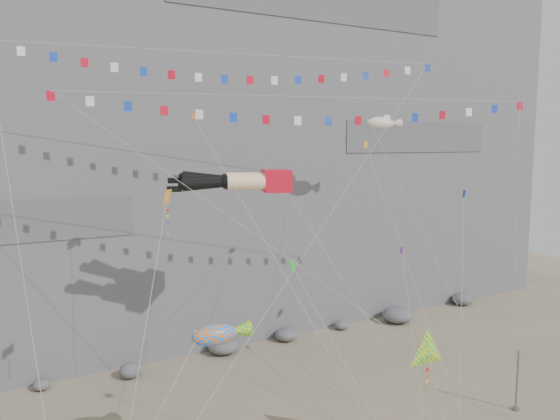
# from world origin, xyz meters

# --- Properties ---
(cliff) EXTENTS (80.00, 28.00, 50.00)m
(cliff) POSITION_xyz_m (0.00, 32.00, 25.00)
(cliff) COLOR slate
(cliff) RESTS_ON ground
(talus_boulders) EXTENTS (60.00, 3.00, 1.20)m
(talus_boulders) POSITION_xyz_m (0.00, 17.00, 0.60)
(talus_boulders) COLOR slate
(talus_boulders) RESTS_ON ground
(anchor_pole_right) EXTENTS (0.12, 0.12, 4.04)m
(anchor_pole_right) POSITION_xyz_m (12.90, -1.33, 2.02)
(anchor_pole_right) COLOR slate
(anchor_pole_right) RESTS_ON ground
(legs_kite) EXTENTS (10.06, 18.26, 21.47)m
(legs_kite) POSITION_xyz_m (-2.52, 7.60, 15.04)
(legs_kite) COLOR red
(legs_kite) RESTS_ON ground
(flag_banner_upper) EXTENTS (28.80, 16.07, 29.87)m
(flag_banner_upper) POSITION_xyz_m (-1.80, 9.93, 23.21)
(flag_banner_upper) COLOR red
(flag_banner_upper) RESTS_ON ground
(flag_banner_lower) EXTENTS (29.46, 10.91, 23.95)m
(flag_banner_lower) POSITION_xyz_m (1.37, 5.53, 20.24)
(flag_banner_lower) COLOR red
(flag_banner_lower) RESTS_ON ground
(harlequin_kite) EXTENTS (6.55, 9.19, 17.78)m
(harlequin_kite) POSITION_xyz_m (-8.75, 3.55, 14.60)
(harlequin_kite) COLOR #F8331B
(harlequin_kite) RESTS_ON ground
(fish_windsock) EXTENTS (10.02, 4.70, 12.00)m
(fish_windsock) POSITION_xyz_m (-7.30, 1.03, 7.93)
(fish_windsock) COLOR orange
(fish_windsock) RESTS_ON ground
(delta_kite) EXTENTS (3.28, 5.17, 8.68)m
(delta_kite) POSITION_xyz_m (2.88, -3.35, 6.54)
(delta_kite) COLOR yellow
(delta_kite) RESTS_ON ground
(blimp_windsock) EXTENTS (3.80, 13.91, 23.09)m
(blimp_windsock) POSITION_xyz_m (11.37, 11.17, 18.95)
(blimp_windsock) COLOR beige
(blimp_windsock) RESTS_ON ground
(small_kite_a) EXTENTS (6.79, 13.72, 23.87)m
(small_kite_a) POSITION_xyz_m (-5.82, 6.80, 18.60)
(small_kite_a) COLOR #EB4913
(small_kite_a) RESTS_ON ground
(small_kite_b) EXTENTS (7.87, 11.41, 16.44)m
(small_kite_b) POSITION_xyz_m (8.34, 4.87, 9.81)
(small_kite_b) COLOR purple
(small_kite_b) RESTS_ON ground
(small_kite_c) EXTENTS (4.11, 7.19, 13.34)m
(small_kite_c) POSITION_xyz_m (-3.15, 0.17, 10.94)
(small_kite_c) COLOR green
(small_kite_c) RESTS_ON ground
(small_kite_d) EXTENTS (3.80, 14.95, 22.70)m
(small_kite_d) POSITION_xyz_m (6.68, 6.77, 16.87)
(small_kite_d) COLOR yellow
(small_kite_d) RESTS_ON ground
(small_kite_e) EXTENTS (10.16, 9.58, 18.95)m
(small_kite_e) POSITION_xyz_m (12.92, 3.75, 13.62)
(small_kite_e) COLOR #153CB8
(small_kite_e) RESTS_ON ground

